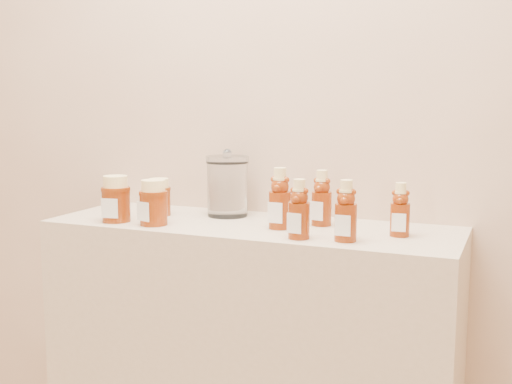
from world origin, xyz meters
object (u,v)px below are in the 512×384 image
at_px(display_table, 251,371).
at_px(bear_bottle_back_left, 280,194).
at_px(bear_bottle_front_left, 299,205).
at_px(glass_canister, 227,184).
at_px(honey_jar_left, 116,199).

distance_m(display_table, bear_bottle_back_left, 0.56).
height_order(bear_bottle_back_left, bear_bottle_front_left, bear_bottle_back_left).
xyz_separation_m(bear_bottle_back_left, bear_bottle_front_left, (0.09, -0.10, -0.01)).
bearing_deg(glass_canister, display_table, -38.47).
bearing_deg(honey_jar_left, glass_canister, 29.78).
height_order(honey_jar_left, glass_canister, glass_canister).
bearing_deg(bear_bottle_front_left, honey_jar_left, -174.17).
relative_size(bear_bottle_back_left, bear_bottle_front_left, 1.10).
distance_m(display_table, honey_jar_left, 0.66).
height_order(display_table, bear_bottle_front_left, bear_bottle_front_left).
bearing_deg(bear_bottle_back_left, honey_jar_left, -165.82).
relative_size(bear_bottle_back_left, honey_jar_left, 1.42).
bearing_deg(display_table, honey_jar_left, -163.11).
xyz_separation_m(bear_bottle_back_left, honey_jar_left, (-0.48, -0.09, -0.03)).
bearing_deg(display_table, bear_bottle_front_left, -34.02).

